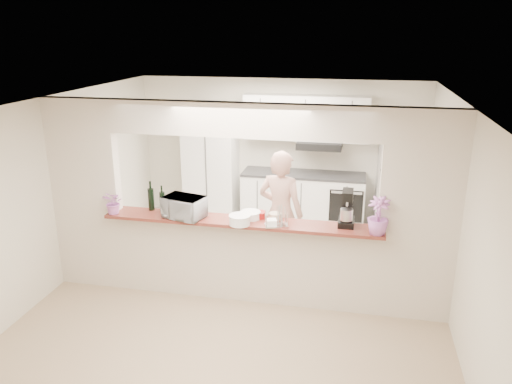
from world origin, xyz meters
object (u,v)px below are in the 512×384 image
(toaster_oven, at_px, (184,207))
(person, at_px, (281,214))
(stand_mixer, at_px, (347,209))
(refrigerator, at_px, (400,185))

(toaster_oven, distance_m, person, 1.43)
(toaster_oven, xyz_separation_m, person, (1.05, 0.90, -0.34))
(toaster_oven, height_order, person, person)
(stand_mixer, relative_size, person, 0.24)
(stand_mixer, bearing_deg, person, 140.63)
(refrigerator, height_order, stand_mixer, refrigerator)
(toaster_oven, distance_m, stand_mixer, 1.96)
(refrigerator, bearing_deg, toaster_oven, -135.00)
(toaster_oven, bearing_deg, refrigerator, 59.22)
(refrigerator, relative_size, stand_mixer, 3.94)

